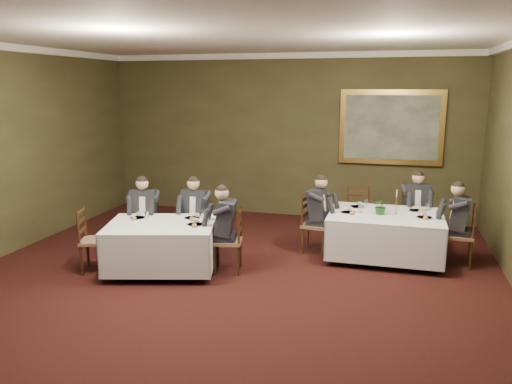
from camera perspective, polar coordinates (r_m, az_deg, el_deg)
The scene contains 25 objects.
ground at distance 6.68m, azimuth -5.89°, elevation -12.95°, with size 10.00×10.00×0.00m, color black.
ceiling at distance 6.10m, azimuth -6.63°, elevation 18.40°, with size 8.00×10.00×0.10m, color silver.
back_wall at distance 10.92m, azimuth 3.43°, elevation 6.38°, with size 8.00×0.10×3.50m, color #35301A.
crown_molding at distance 6.10m, azimuth -6.61°, elevation 17.84°, with size 8.00×10.00×0.12m.
table_main at distance 8.53m, azimuth 14.49°, elevation -4.48°, with size 1.84×1.41×0.67m.
table_second at distance 7.84m, azimuth -10.73°, elevation -5.76°, with size 1.90×1.62×0.67m.
chair_main_backleft at distance 9.50m, azimuth 11.59°, elevation -3.69°, with size 0.49×0.48×1.00m.
chair_main_backright at distance 9.49m, azimuth 17.55°, elevation -4.03°, with size 0.52×0.50×1.00m.
diner_main_backright at distance 9.42m, azimuth 17.66°, elevation -2.71°, with size 0.49×0.55×1.35m.
chair_main_endleft at distance 8.67m, azimuth 6.70°, elevation -5.05°, with size 0.47×0.48×1.00m.
diner_main_endleft at distance 8.60m, azimuth 6.82°, elevation -3.60°, with size 0.52×0.45×1.35m.
chair_main_endright at distance 8.65m, azimuth 22.20°, elevation -5.93°, with size 0.46×0.48×1.00m.
diner_main_endright at distance 8.58m, azimuth 22.24°, elevation -4.47°, with size 0.52×0.45×1.35m.
chair_sec_backleft at distance 8.76m, azimuth -12.48°, elevation -5.08°, with size 0.54×0.53×1.00m.
diner_sec_backleft at distance 8.68m, azimuth -12.56°, elevation -3.66°, with size 0.52×0.57×1.35m.
chair_sec_backright at distance 8.61m, azimuth -6.76°, elevation -5.17°, with size 0.44×0.42×1.00m.
diner_sec_backright at distance 8.53m, azimuth -6.83°, elevation -3.73°, with size 0.42×0.48×1.35m.
chair_sec_endright at distance 7.76m, azimuth -3.15°, elevation -7.03°, with size 0.50×0.52×1.00m.
diner_sec_endright at distance 7.69m, azimuth -3.26°, elevation -5.42°, with size 0.55×0.49×1.35m.
chair_sec_endleft at distance 8.15m, azimuth -17.86°, elevation -6.68°, with size 0.54×0.56×1.00m.
centerpiece at distance 8.37m, azimuth 14.13°, elevation -1.47°, with size 0.27×0.23×0.30m, color #2D5926.
candlestick at distance 8.43m, azimuth 15.72°, elevation -1.43°, with size 0.06×0.06×0.42m.
place_setting_table_main at distance 8.86m, azimuth 11.82°, elevation -1.42°, with size 0.33×0.31×0.14m.
place_setting_table_second at distance 8.16m, azimuth -12.97°, elevation -2.63°, with size 0.33×0.31×0.14m.
painting at distance 10.61m, azimuth 15.17°, elevation 7.14°, with size 2.07×0.09×1.52m.
Camera 1 is at (2.23, -5.64, 2.81)m, focal length 35.00 mm.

